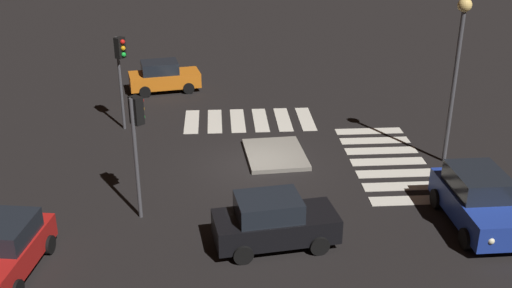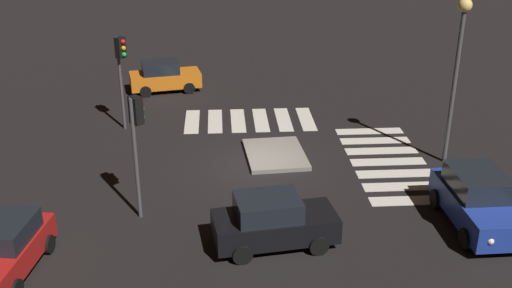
# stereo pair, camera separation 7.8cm
# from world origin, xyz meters

# --- Properties ---
(ground_plane) EXTENTS (80.00, 80.00, 0.00)m
(ground_plane) POSITION_xyz_m (0.00, 0.00, 0.00)
(ground_plane) COLOR black
(traffic_island) EXTENTS (3.54, 2.77, 0.18)m
(traffic_island) POSITION_xyz_m (0.90, -0.90, 0.09)
(traffic_island) COLOR gray
(traffic_island) RESTS_ON ground
(car_blue) EXTENTS (4.52, 2.18, 1.95)m
(car_blue) POSITION_xyz_m (-5.27, -7.36, 0.96)
(car_blue) COLOR #1E389E
(car_blue) RESTS_ON ground
(car_red) EXTENTS (4.05, 2.27, 1.69)m
(car_red) POSITION_xyz_m (-7.10, 8.10, 0.83)
(car_red) COLOR red
(car_red) RESTS_ON ground
(car_black) EXTENTS (2.36, 4.26, 1.78)m
(car_black) POSITION_xyz_m (-6.09, -0.18, 0.88)
(car_black) COLOR black
(car_black) RESTS_ON ground
(car_orange) EXTENTS (2.45, 4.19, 1.74)m
(car_orange) POSITION_xyz_m (10.24, 4.59, 0.85)
(car_orange) COLOR orange
(car_orange) RESTS_ON ground
(traffic_light_north) EXTENTS (0.54, 0.53, 4.53)m
(traffic_light_north) POSITION_xyz_m (4.50, 6.00, 3.43)
(traffic_light_north) COLOR #47474C
(traffic_light_north) RESTS_ON ground
(traffic_light_west) EXTENTS (0.54, 0.53, 4.52)m
(traffic_light_west) POSITION_xyz_m (-3.88, 4.32, 3.42)
(traffic_light_west) COLOR #47474C
(traffic_light_west) RESTS_ON ground
(street_lamp) EXTENTS (0.56, 0.56, 6.96)m
(street_lamp) POSITION_xyz_m (-0.08, -8.12, 4.81)
(street_lamp) COLOR #47474C
(street_lamp) RESTS_ON ground
(crosswalk_near) EXTENTS (7.60, 3.20, 0.02)m
(crosswalk_near) POSITION_xyz_m (0.00, -5.69, 0.01)
(crosswalk_near) COLOR silver
(crosswalk_near) RESTS_ON ground
(crosswalk_side) EXTENTS (3.20, 6.45, 0.02)m
(crosswalk_side) POSITION_xyz_m (5.27, -0.00, 0.01)
(crosswalk_side) COLOR silver
(crosswalk_side) RESTS_ON ground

